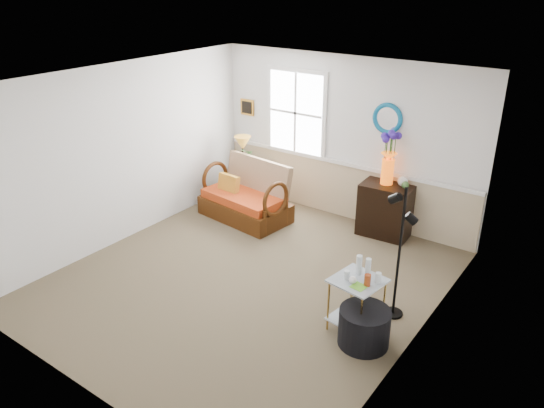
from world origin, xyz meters
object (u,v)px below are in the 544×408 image
Objects in this scene: loveseat at (245,191)px; side_table at (356,305)px; cabinet at (386,210)px; floor_lamp at (399,254)px; lamp_stand at (245,183)px; ottoman at (364,327)px.

side_table is (2.85, -1.61, -0.14)m from loveseat.
cabinet is 2.15m from floor_lamp.
lamp_stand is 0.77× the size of cabinet.
floor_lamp reaches higher than lamp_stand.
ottoman is (3.52, -2.39, -0.10)m from lamp_stand.
floor_lamp is at bearing 65.88° from side_table.
cabinet is at bearing 107.34° from side_table.
cabinet is 1.47× the size of ottoman.
loveseat is 2.24m from cabinet.
cabinet is 1.25× the size of side_table.
floor_lamp is at bearing -12.68° from loveseat.
ottoman is (-0.04, -0.69, -0.60)m from floor_lamp.
cabinet reaches higher than ottoman.
lamp_stand is 3.98m from floor_lamp.
cabinet is 2.51m from side_table.
loveseat is 2.58× the size of ottoman.
lamp_stand is (-0.48, 0.61, -0.15)m from loveseat.
floor_lamp is (3.09, -1.08, 0.34)m from loveseat.
ottoman is at bearing -74.02° from cabinet.
side_table is 0.40× the size of floor_lamp.
side_table reaches higher than lamp_stand.
lamp_stand is 4.26m from ottoman.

